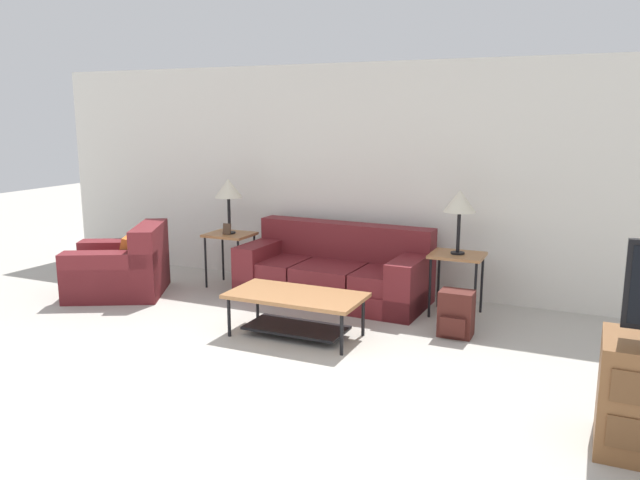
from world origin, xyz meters
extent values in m
plane|color=#B2ADA3|center=(0.00, 0.00, 0.00)|extent=(24.00, 24.00, 0.00)
cube|color=silver|center=(0.00, 3.80, 1.30)|extent=(9.00, 0.06, 2.60)
cube|color=maroon|center=(-0.29, 3.16, 0.11)|extent=(2.10, 0.98, 0.22)
cube|color=maroon|center=(-0.98, 3.17, 0.32)|extent=(0.70, 0.84, 0.20)
cube|color=maroon|center=(-0.29, 3.14, 0.32)|extent=(0.70, 0.84, 0.20)
cube|color=maroon|center=(0.40, 3.12, 0.32)|extent=(0.70, 0.84, 0.20)
cube|color=maroon|center=(-0.27, 3.48, 0.62)|extent=(2.08, 0.33, 0.40)
cube|color=maroon|center=(-1.18, 3.19, 0.29)|extent=(0.31, 0.91, 0.58)
cube|color=maroon|center=(0.61, 3.13, 0.29)|extent=(0.31, 0.91, 0.58)
cube|color=maroon|center=(-2.63, 2.38, 0.20)|extent=(1.33, 1.29, 0.40)
cube|color=maroon|center=(-2.30, 2.55, 0.60)|extent=(0.65, 0.94, 0.40)
cube|color=maroon|center=(-2.78, 2.67, 0.28)|extent=(1.02, 0.70, 0.56)
cube|color=maroon|center=(-2.48, 2.08, 0.28)|extent=(1.02, 0.70, 0.56)
cube|color=orange|center=(-2.52, 2.44, 0.50)|extent=(0.32, 0.39, 0.36)
cube|color=#A87042|center=(-0.15, 1.97, 0.39)|extent=(1.25, 0.65, 0.04)
cylinder|color=black|center=(-0.71, 1.70, 0.19)|extent=(0.03, 0.03, 0.37)
cylinder|color=black|center=(0.42, 1.70, 0.19)|extent=(0.03, 0.03, 0.37)
cylinder|color=black|center=(-0.71, 2.23, 0.19)|extent=(0.03, 0.03, 0.37)
cylinder|color=black|center=(0.42, 2.23, 0.19)|extent=(0.03, 0.03, 0.37)
cube|color=black|center=(-0.15, 1.97, 0.08)|extent=(0.93, 0.45, 0.02)
cube|color=#A87042|center=(-1.64, 3.20, 0.63)|extent=(0.53, 0.45, 0.03)
cylinder|color=black|center=(-1.86, 3.02, 0.31)|extent=(0.03, 0.03, 0.61)
cylinder|color=black|center=(-1.41, 3.02, 0.31)|extent=(0.03, 0.03, 0.61)
cylinder|color=black|center=(-1.86, 3.39, 0.31)|extent=(0.03, 0.03, 0.61)
cylinder|color=black|center=(-1.41, 3.39, 0.31)|extent=(0.03, 0.03, 0.61)
cube|color=#A87042|center=(1.06, 3.20, 0.63)|extent=(0.53, 0.45, 0.03)
cylinder|color=black|center=(0.84, 3.02, 0.31)|extent=(0.03, 0.03, 0.61)
cylinder|color=black|center=(1.29, 3.02, 0.31)|extent=(0.03, 0.03, 0.61)
cylinder|color=black|center=(0.84, 3.39, 0.31)|extent=(0.03, 0.03, 0.61)
cylinder|color=black|center=(1.29, 3.39, 0.31)|extent=(0.03, 0.03, 0.61)
cylinder|color=black|center=(-1.64, 3.20, 0.65)|extent=(0.14, 0.14, 0.02)
cylinder|color=black|center=(-1.64, 3.20, 0.87)|extent=(0.04, 0.04, 0.41)
cone|color=beige|center=(-1.64, 3.20, 1.18)|extent=(0.33, 0.33, 0.22)
cylinder|color=black|center=(1.06, 3.20, 0.65)|extent=(0.14, 0.14, 0.02)
cylinder|color=black|center=(1.06, 3.20, 0.87)|extent=(0.04, 0.04, 0.41)
cone|color=beige|center=(1.06, 3.20, 1.18)|extent=(0.33, 0.33, 0.22)
cube|color=#4C1E19|center=(1.20, 2.58, 0.22)|extent=(0.31, 0.23, 0.43)
cube|color=#4C1E19|center=(1.20, 2.45, 0.13)|extent=(0.23, 0.05, 0.17)
cylinder|color=#4C1E19|center=(1.12, 2.72, 0.24)|extent=(0.02, 0.02, 0.32)
cylinder|color=#4C1E19|center=(1.29, 2.72, 0.24)|extent=(0.02, 0.02, 0.32)
cube|color=#4C3828|center=(-1.63, 3.14, 0.71)|extent=(0.10, 0.04, 0.13)
camera|label=1|loc=(2.32, -2.97, 2.02)|focal=35.00mm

